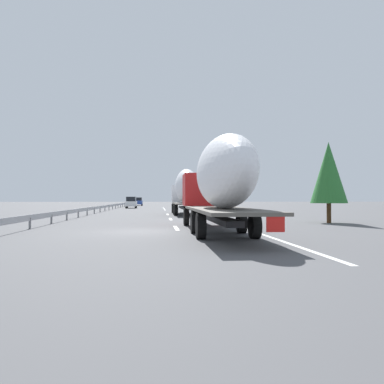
{
  "coord_description": "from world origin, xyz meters",
  "views": [
    {
      "loc": [
        -18.64,
        -0.79,
        1.62
      ],
      "look_at": [
        11.36,
        -3.52,
        2.15
      ],
      "focal_mm": 35.24,
      "sensor_mm": 36.0,
      "label": 1
    }
  ],
  "objects_px": {
    "truck_lead": "(186,190)",
    "car_white_van": "(131,202)",
    "road_sign": "(196,195)",
    "car_blue_sedan": "(139,202)",
    "truck_trailing": "(219,181)"
  },
  "relations": [
    {
      "from": "truck_lead",
      "to": "car_blue_sedan",
      "type": "bearing_deg",
      "value": 8.34
    },
    {
      "from": "truck_trailing",
      "to": "car_white_van",
      "type": "height_order",
      "value": "truck_trailing"
    },
    {
      "from": "truck_trailing",
      "to": "car_blue_sedan",
      "type": "xyz_separation_m",
      "value": [
        69.96,
        7.2,
        -1.5
      ]
    },
    {
      "from": "car_blue_sedan",
      "to": "road_sign",
      "type": "distance_m",
      "value": 31.4
    },
    {
      "from": "car_white_van",
      "to": "road_sign",
      "type": "distance_m",
      "value": 12.61
    },
    {
      "from": "truck_trailing",
      "to": "car_white_van",
      "type": "relative_size",
      "value": 3.47
    },
    {
      "from": "truck_trailing",
      "to": "road_sign",
      "type": "height_order",
      "value": "truck_trailing"
    },
    {
      "from": "truck_trailing",
      "to": "car_blue_sedan",
      "type": "height_order",
      "value": "truck_trailing"
    },
    {
      "from": "truck_trailing",
      "to": "truck_lead",
      "type": "bearing_deg",
      "value": -0.0
    },
    {
      "from": "car_blue_sedan",
      "to": "road_sign",
      "type": "bearing_deg",
      "value": -160.84
    },
    {
      "from": "truck_trailing",
      "to": "road_sign",
      "type": "bearing_deg",
      "value": -4.4
    },
    {
      "from": "road_sign",
      "to": "truck_lead",
      "type": "bearing_deg",
      "value": 170.95
    },
    {
      "from": "truck_lead",
      "to": "car_white_van",
      "type": "relative_size",
      "value": 2.97
    },
    {
      "from": "car_white_van",
      "to": "truck_lead",
      "type": "bearing_deg",
      "value": -164.66
    },
    {
      "from": "road_sign",
      "to": "car_blue_sedan",
      "type": "bearing_deg",
      "value": 19.16
    }
  ]
}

